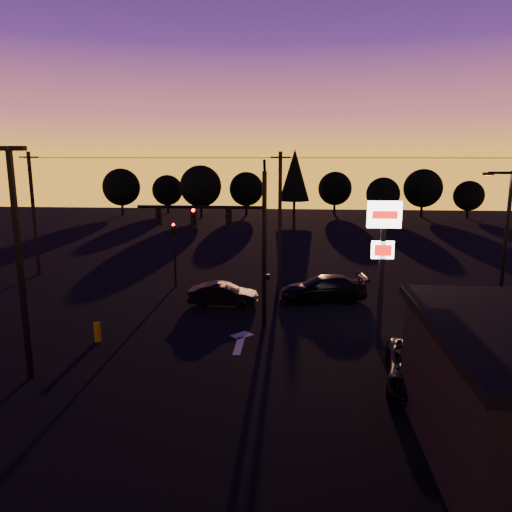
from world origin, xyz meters
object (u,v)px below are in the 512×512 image
Objects in this scene: car_right at (323,288)px; suv_parked at (418,367)px; traffic_signal_mast at (233,232)px; pylon_sign at (383,243)px; car_mid at (223,294)px; secondary_signal at (174,244)px; streetlight at (504,241)px; parking_lot_light at (18,249)px; bollard at (97,332)px.

car_right is 1.03× the size of suv_parked.
traffic_signal_mast is 7.52m from pylon_sign.
traffic_signal_mast reaches higher than car_mid.
streetlight is (18.91, -5.99, 1.56)m from secondary_signal.
traffic_signal_mast is 11.10m from suv_parked.
suv_parked is at bearing -47.18° from secondary_signal.
streetlight is (6.91, 4.00, -0.49)m from pylon_sign.
parking_lot_light is (-2.50, -14.49, 2.41)m from secondary_signal.
secondary_signal is at bearing 44.86° from car_mid.
bollard is 14.65m from suv_parked.
parking_lot_light is at bearing -168.06° from suv_parked.
traffic_signal_mast is 1.97× the size of secondary_signal.
traffic_signal_mast reaches higher than car_right.
secondary_signal is at bearing 162.44° from streetlight.
secondary_signal is 14.90m from parking_lot_light.
car_mid reaches higher than bollard.
car_mid is at bearing 142.69° from suv_parked.
secondary_signal is 0.84× the size of suv_parked.
streetlight reaches higher than secondary_signal.
parking_lot_light is 9.63× the size of bollard.
bollard is at bearing -64.87° from car_right.
car_mid is 0.78× the size of suv_parked.
pylon_sign is at bearing -149.92° from streetlight.
secondary_signal reaches higher than car_right.
streetlight is (21.41, 8.50, -0.85)m from parking_lot_light.
traffic_signal_mast is 9.04× the size of bollard.
streetlight is 1.97× the size of car_mid.
pylon_sign is 14.05m from bollard.
streetlight reaches higher than suv_parked.
pylon_sign is at bearing -123.41° from car_mid.
pylon_sign is 7.16× the size of bollard.
pylon_sign reaches higher than suv_parked.
pylon_sign is 10.86m from car_mid.
streetlight reaches higher than bollard.
streetlight is 1.54× the size of suv_parked.
parking_lot_light is at bearing -162.77° from pylon_sign.
parking_lot_light is at bearing -55.80° from car_right.
secondary_signal is 0.82× the size of car_right.
parking_lot_light is at bearing -136.63° from traffic_signal_mast.
secondary_signal is at bearing 140.23° from pylon_sign.
streetlight is at bearing 30.08° from pylon_sign.
streetlight is at bearing 6.14° from traffic_signal_mast.
car_right is at bearing 43.68° from traffic_signal_mast.
pylon_sign reaches higher than secondary_signal.
traffic_signal_mast is 14.10m from streetlight.
suv_parked reaches higher than bollard.
pylon_sign is 1.28× the size of car_right.
suv_parked is (12.90, -13.92, -2.14)m from secondary_signal.
parking_lot_light reaches higher than streetlight.
streetlight is 10.62m from suv_parked.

